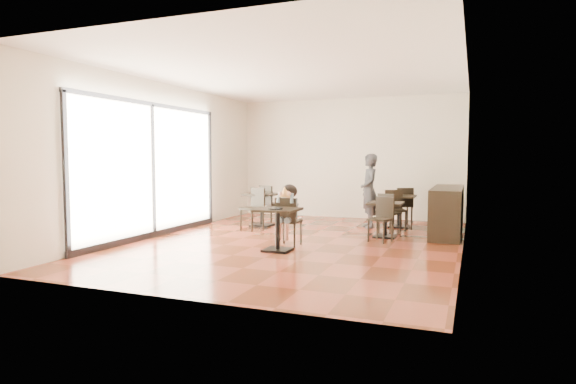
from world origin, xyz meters
The scene contains 23 objects.
floor centered at (0.00, 0.00, 0.00)m, with size 6.00×8.00×0.01m, color brown.
ceiling centered at (0.00, 0.00, 3.20)m, with size 6.00×8.00×0.01m, color white.
wall_back centered at (0.00, 4.00, 1.60)m, with size 6.00×0.01×3.20m, color silver.
wall_front centered at (0.00, -4.00, 1.60)m, with size 6.00×0.01×3.20m, color silver.
wall_left centered at (-3.00, 0.00, 1.60)m, with size 0.01×8.00×3.20m, color silver.
wall_right centered at (3.00, 0.00, 1.60)m, with size 0.01×8.00×3.20m, color silver.
storefront_window centered at (-2.97, -0.50, 1.40)m, with size 0.04×4.50×2.60m, color white.
child_table centered at (-0.01, -0.96, 0.37)m, with size 0.71×0.71×0.75m, color black, non-canonical shape.
child_chair centered at (-0.01, -0.41, 0.45)m, with size 0.40×0.40×0.90m, color black, non-canonical shape.
child centered at (-0.01, -0.41, 0.57)m, with size 0.40×0.57×1.13m, color gray, non-canonical shape.
plate centered at (-0.01, -1.06, 0.75)m, with size 0.25×0.25×0.02m, color black.
pizza_slice centered at (-0.01, -0.60, 0.98)m, with size 0.26×0.20×0.06m, color #F0D576, non-canonical shape.
adult_patron centered at (0.91, 2.38, 0.86)m, with size 0.62×0.41×1.71m, color #343439.
cafe_table_mid centered at (1.49, 1.16, 0.36)m, with size 0.68×0.68×0.72m, color black, non-canonical shape.
cafe_table_left centered at (-1.51, 1.71, 0.39)m, with size 0.74×0.74×0.78m, color black, non-canonical shape.
cafe_table_back centered at (1.56, 2.68, 0.37)m, with size 0.71×0.71×0.75m, color black, non-canonical shape.
chair_mid_a centered at (1.49, 1.71, 0.43)m, with size 0.39×0.39×0.86m, color black, non-canonical shape.
chair_mid_b centered at (1.49, 0.61, 0.43)m, with size 0.39×0.39×0.86m, color black, non-canonical shape.
chair_left_a centered at (-1.51, 2.26, 0.47)m, with size 0.42×0.42×0.94m, color black, non-canonical shape.
chair_left_b centered at (-1.51, 1.16, 0.47)m, with size 0.42×0.42×0.94m, color black, non-canonical shape.
chair_back_a centered at (1.56, 3.23, 0.45)m, with size 0.40×0.40×0.90m, color black, non-canonical shape.
chair_back_b centered at (1.56, 2.13, 0.45)m, with size 0.40×0.40×0.90m, color black, non-canonical shape.
service_counter centered at (2.65, 2.00, 0.50)m, with size 0.60×2.40×1.00m, color black.
Camera 1 is at (3.15, -8.63, 1.65)m, focal length 30.00 mm.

